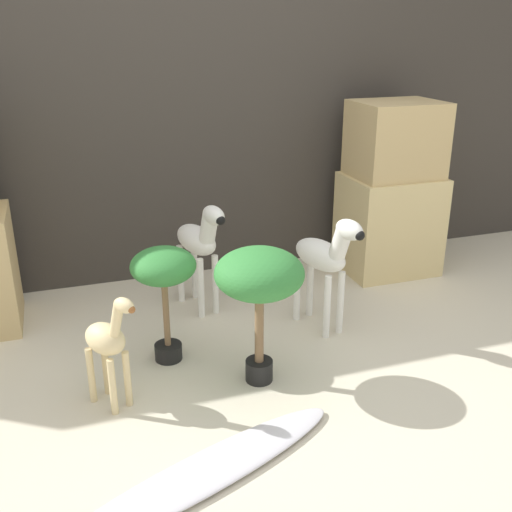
% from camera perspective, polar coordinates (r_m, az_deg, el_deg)
% --- Properties ---
extents(ground_plane, '(14.00, 14.00, 0.00)m').
position_cam_1_polar(ground_plane, '(2.74, 0.92, -14.50)').
color(ground_plane, beige).
extents(wall_back, '(6.40, 0.08, 2.20)m').
position_cam_1_polar(wall_back, '(3.89, -7.63, 13.75)').
color(wall_back, '#38332D').
rests_on(wall_back, ground_plane).
extents(rock_pillar_right, '(0.60, 0.48, 1.14)m').
position_cam_1_polar(rock_pillar_right, '(4.10, 12.76, 5.84)').
color(rock_pillar_right, '#DBC184').
rests_on(rock_pillar_right, ground_plane).
extents(zebra_right, '(0.26, 0.50, 0.68)m').
position_cam_1_polar(zebra_right, '(3.23, 6.63, -0.04)').
color(zebra_right, white).
rests_on(zebra_right, ground_plane).
extents(zebra_left, '(0.25, 0.50, 0.68)m').
position_cam_1_polar(zebra_left, '(3.45, -5.38, 1.43)').
color(zebra_left, white).
rests_on(zebra_left, ground_plane).
extents(giraffe_figurine, '(0.25, 0.31, 0.57)m').
position_cam_1_polar(giraffe_figurine, '(2.69, -13.92, -7.99)').
color(giraffe_figurine, beige).
rests_on(giraffe_figurine, ground_plane).
extents(potted_palm_front, '(0.32, 0.32, 0.60)m').
position_cam_1_polar(potted_palm_front, '(2.92, -8.79, -1.71)').
color(potted_palm_front, black).
rests_on(potted_palm_front, ground_plane).
extents(potted_palm_back, '(0.41, 0.41, 0.67)m').
position_cam_1_polar(potted_palm_back, '(2.69, 0.32, -2.20)').
color(potted_palm_back, black).
rests_on(potted_palm_back, ground_plane).
extents(surfboard, '(1.25, 0.65, 0.08)m').
position_cam_1_polar(surfboard, '(2.41, -5.07, -19.94)').
color(surfboard, silver).
rests_on(surfboard, ground_plane).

